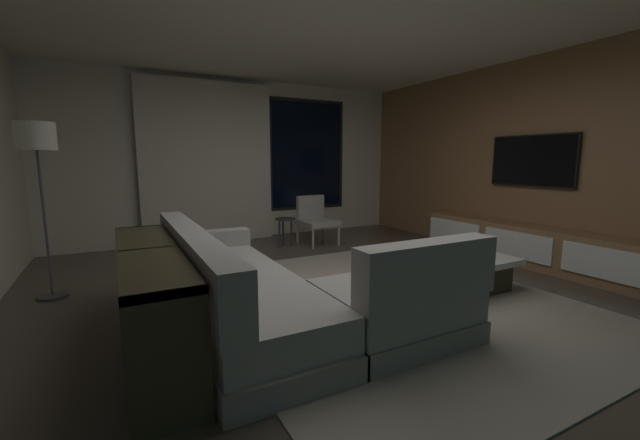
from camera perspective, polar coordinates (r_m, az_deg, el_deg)
floor at (r=3.80m, az=4.69°, el=-12.13°), size 9.20×9.20×0.00m
back_wall_with_window at (r=6.86m, az=-12.34°, el=8.51°), size 6.60×0.30×2.70m
media_wall at (r=5.82m, az=31.40°, el=7.47°), size 0.12×7.80×2.70m
ceiling at (r=3.80m, az=5.27°, el=29.47°), size 8.20×8.20×0.00m
area_rug at (r=3.92m, az=9.90°, el=-11.51°), size 3.20×3.80×0.01m
sectional_couch at (r=3.20m, az=-6.49°, el=-10.76°), size 1.98×2.50×0.82m
coffee_table at (r=4.43m, az=17.44°, el=-6.91°), size 1.16×1.16×0.36m
book_stack_on_coffee_table at (r=4.41m, az=19.50°, el=-4.49°), size 0.28×0.21×0.05m
accent_chair_near_window at (r=6.30m, az=-0.72°, el=0.40°), size 0.57×0.59×0.78m
side_stool at (r=6.09m, az=-5.15°, el=-0.50°), size 0.32×0.32×0.46m
media_console at (r=5.71m, az=28.59°, el=-3.44°), size 0.46×3.10×0.52m
mounted_tv at (r=5.86m, az=28.75°, el=7.67°), size 0.05×1.17×0.67m
console_table_behind_couch at (r=3.09m, az=-23.64°, el=-9.76°), size 0.40×2.10×0.74m
standing_lamp at (r=4.58m, az=-36.25°, el=8.52°), size 0.34×0.34×1.71m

